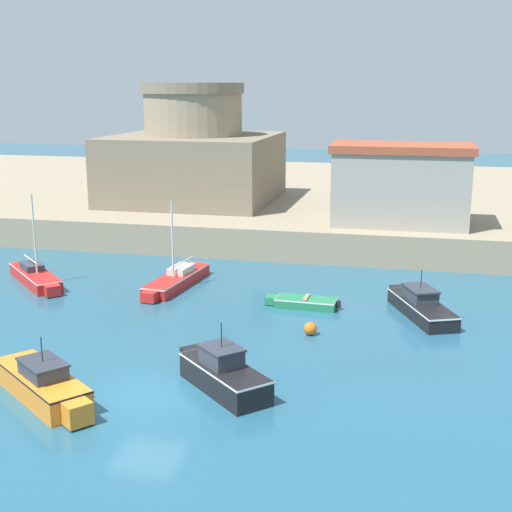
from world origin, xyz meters
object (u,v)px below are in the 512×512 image
Objects in this scene: motorboat_black_1 at (420,305)px; harbor_shed_mid_row at (401,184)px; fortress at (194,158)px; dinghy_green_2 at (304,302)px; motorboat_orange_3 at (43,384)px; motorboat_black_6 at (222,373)px; sailboat_red_4 at (177,279)px; sailboat_red_5 at (36,276)px; mooring_buoy at (310,328)px.

motorboat_black_1 is 0.66× the size of harbor_shed_mid_row.
dinghy_green_2 is at bearing -58.08° from fortress.
motorboat_orange_3 is (-12.95, -12.69, 0.06)m from motorboat_black_1.
motorboat_black_1 is 1.36× the size of motorboat_black_6.
motorboat_orange_3 is 28.19m from harbor_shed_mid_row.
motorboat_orange_3 is 0.79× the size of sailboat_red_4.
sailboat_red_4 is at bearing 90.93° from motorboat_orange_3.
sailboat_red_5 reaches higher than mooring_buoy.
sailboat_red_4 is at bearing 143.88° from mooring_buoy.
harbor_shed_mid_row is (19.55, 11.84, 4.22)m from sailboat_red_5.
mooring_buoy is at bearing -76.77° from dinghy_green_2.
sailboat_red_4 is at bearing 116.13° from motorboat_black_6.
sailboat_red_4 reaches higher than dinghy_green_2.
dinghy_green_2 is 0.43× the size of harbor_shed_mid_row.
motorboat_black_6 is 0.36× the size of fortress.
harbor_shed_mid_row is (11.42, 25.45, 4.08)m from motorboat_orange_3.
motorboat_black_1 is 9.90× the size of mooring_buoy.
mooring_buoy is (8.20, 8.71, -0.26)m from motorboat_orange_3.
fortress reaches higher than mooring_buoy.
harbor_shed_mid_row is at bearing 71.91° from dinghy_green_2.
fortress is at bearing 98.23° from motorboat_orange_3.
sailboat_red_5 reaches higher than motorboat_orange_3.
motorboat_black_6 is 6.86m from mooring_buoy.
mooring_buoy is at bearing -140.08° from motorboat_black_1.
fortress is 1.36× the size of harbor_shed_mid_row.
fortress reaches higher than sailboat_red_4.
sailboat_red_4 is at bearing -137.77° from harbor_shed_mid_row.
motorboat_black_1 is 21.10m from sailboat_red_5.
fortress reaches higher than harbor_shed_mid_row.
dinghy_green_2 is 15.42m from sailboat_red_5.
sailboat_red_5 is at bearing -101.09° from fortress.
motorboat_black_1 is at bearing -83.15° from harbor_shed_mid_row.
sailboat_red_4 is 14.07m from motorboat_black_6.
motorboat_black_6 reaches higher than mooring_buoy.
fortress is (-10.54, 29.48, 4.75)m from motorboat_black_6.
harbor_shed_mid_row is at bearing 76.76° from motorboat_black_6.
motorboat_orange_3 is 6.36m from motorboat_black_6.
fortress reaches higher than motorboat_orange_3.
motorboat_black_1 is 26.33m from fortress.
motorboat_orange_3 is at bearing -81.77° from fortress.
sailboat_red_4 is 1.55× the size of motorboat_black_6.
motorboat_black_6 is 7.25× the size of mooring_buoy.
harbor_shed_mid_row reaches higher than sailboat_red_4.
motorboat_orange_3 reaches higher than motorboat_black_1.
fortress is (3.55, 18.10, 4.94)m from sailboat_red_5.
motorboat_orange_3 is 0.44× the size of fortress.
sailboat_red_4 reaches higher than motorboat_orange_3.
dinghy_green_2 is 10.56m from motorboat_black_6.
motorboat_orange_3 is at bearing -159.41° from motorboat_black_6.
fortress reaches higher than sailboat_red_5.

